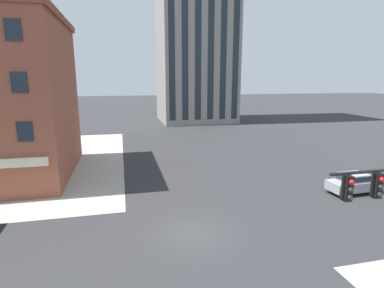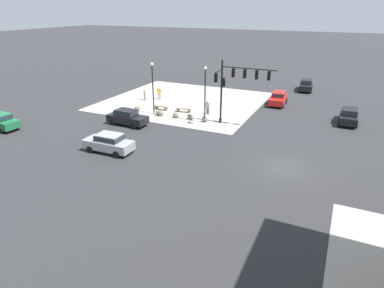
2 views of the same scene
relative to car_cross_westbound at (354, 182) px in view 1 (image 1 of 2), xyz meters
name	(u,v)px [view 1 (image 1 of 2)]	position (x,y,z in m)	size (l,w,h in m)	color
ground_plane	(194,233)	(-14.42, -3.48, -0.92)	(320.00, 320.00, 0.00)	#2D2D30
car_cross_westbound	(354,182)	(0.00, 0.00, 0.00)	(4.46, 2.00, 1.68)	#99999E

